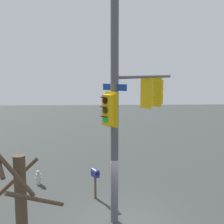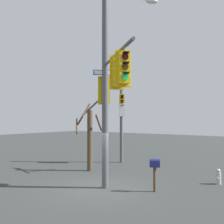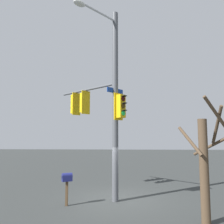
# 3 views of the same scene
# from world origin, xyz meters

# --- Properties ---
(ground_plane) EXTENTS (80.00, 80.00, 0.00)m
(ground_plane) POSITION_xyz_m (0.00, 0.00, 0.00)
(ground_plane) COLOR #313433
(main_signal_pole_assembly) EXTENTS (4.93, 3.89, 9.26)m
(main_signal_pole_assembly) POSITION_xyz_m (0.10, 0.72, 4.91)
(main_signal_pole_assembly) COLOR #4C4F54
(main_signal_pole_assembly) RESTS_ON ground
(fire_hydrant) EXTENTS (0.38, 0.24, 0.73)m
(fire_hydrant) POSITION_xyz_m (-4.03, 4.11, 0.34)
(fire_hydrant) COLOR #B2B2B7
(fire_hydrant) RESTS_ON ground
(mailbox) EXTENTS (0.41, 0.50, 1.41)m
(mailbox) POSITION_xyz_m (-1.04, 2.27, 1.11)
(mailbox) COLOR #4C3823
(mailbox) RESTS_ON ground
(bare_tree_behind_pole) EXTENTS (1.98, 1.96, 4.38)m
(bare_tree_behind_pole) POSITION_xyz_m (-2.91, -3.10, 2.07)
(bare_tree_behind_pole) COLOR #4B3A29
(bare_tree_behind_pole) RESTS_ON ground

